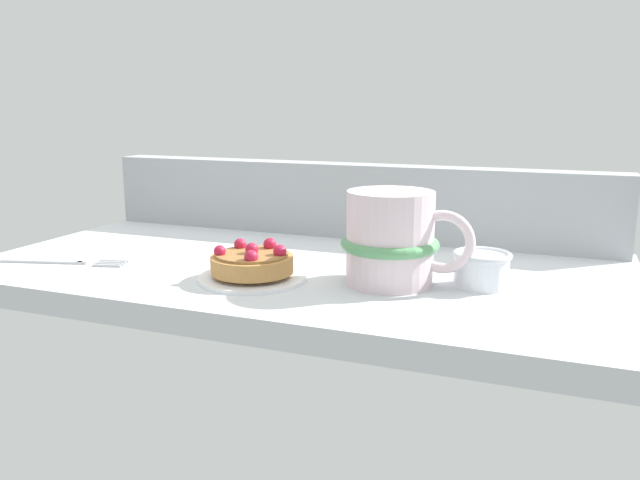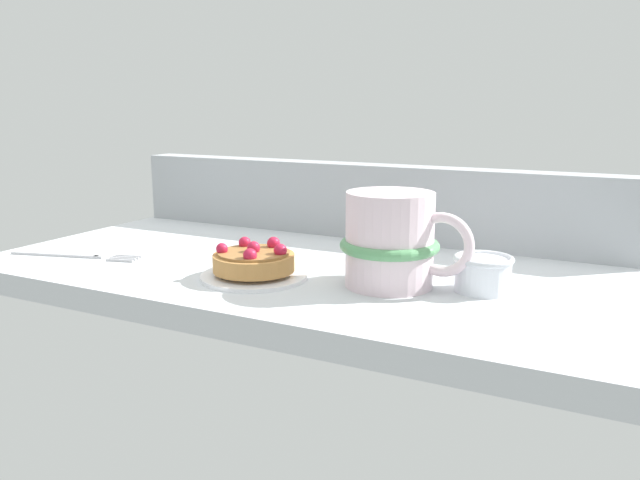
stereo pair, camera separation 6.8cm
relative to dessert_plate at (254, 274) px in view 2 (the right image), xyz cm
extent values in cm
cube|color=silver|center=(2.00, 8.41, -1.76)|extent=(76.27, 39.67, 2.71)
cube|color=#9EA3A8|center=(2.00, 26.04, 4.81)|extent=(74.75, 4.41, 10.42)
cylinder|color=white|center=(0.00, 0.00, 0.03)|extent=(11.84, 11.84, 0.86)
cylinder|color=white|center=(0.00, 0.00, -0.19)|extent=(6.51, 6.51, 0.43)
cylinder|color=#B77F42|center=(0.00, 0.00, 1.38)|extent=(9.00, 9.00, 1.84)
cylinder|color=olive|center=(0.00, 0.00, 2.44)|extent=(7.92, 7.92, 0.30)
sphere|color=#B71938|center=(0.00, 0.00, 3.02)|extent=(1.45, 1.45, 1.45)
sphere|color=#B71938|center=(3.13, 0.45, 2.97)|extent=(1.45, 1.45, 1.45)
sphere|color=#B71938|center=(0.69, 3.06, 2.99)|extent=(1.49, 1.49, 1.49)
sphere|color=#B71938|center=(-2.49, 1.98, 2.94)|extent=(1.41, 1.41, 1.41)
sphere|color=#B71938|center=(-2.98, -1.72, 2.94)|extent=(1.31, 1.31, 1.31)
sphere|color=#B71938|center=(1.30, -2.69, 2.91)|extent=(1.47, 1.47, 1.47)
cylinder|color=silver|center=(14.26, 4.08, 4.59)|extent=(9.23, 9.23, 9.98)
torus|color=#569960|center=(14.26, 4.08, 3.93)|extent=(10.48, 10.48, 1.20)
torus|color=silver|center=(19.85, 4.08, 4.59)|extent=(6.65, 1.06, 6.65)
cube|color=#B7B7BC|center=(-28.01, -2.84, -0.10)|extent=(11.77, 3.92, 0.60)
cube|color=#B7B7BC|center=(-22.22, -1.22, -0.10)|extent=(1.31, 0.86, 0.60)
cube|color=#B7B7BC|center=(-18.55, -1.33, -0.10)|extent=(3.44, 1.17, 0.60)
cube|color=#B7B7BC|center=(-18.75, -0.63, -0.10)|extent=(3.44, 1.17, 0.60)
cube|color=#B7B7BC|center=(-18.95, 0.08, -0.10)|extent=(3.44, 1.17, 0.60)
cube|color=#B7B7BC|center=(-19.15, 0.79, -0.10)|extent=(3.44, 1.17, 0.60)
cylinder|color=silver|center=(23.59, 6.45, 1.31)|extent=(5.66, 5.66, 3.43)
torus|color=silver|center=(23.59, 6.45, 3.03)|extent=(6.15, 6.15, 0.60)
camera|label=1|loc=(31.31, -59.90, 18.67)|focal=35.82mm
camera|label=2|loc=(37.51, -57.11, 18.67)|focal=35.82mm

